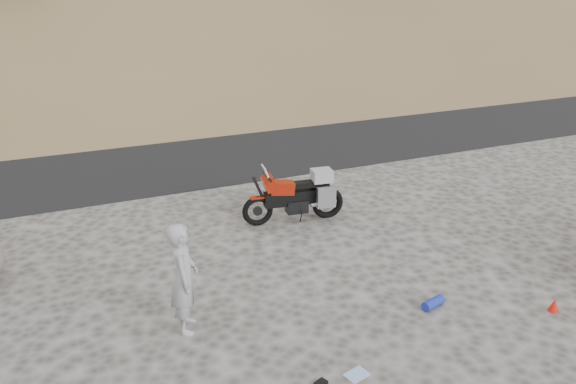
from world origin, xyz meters
name	(u,v)px	position (x,y,z in m)	size (l,w,h in m)	color
ground	(317,309)	(0.00, 0.00, 0.00)	(140.00, 140.00, 0.00)	#423F3D
road	(180,148)	(0.00, 9.00, 0.00)	(120.00, 7.00, 0.05)	black
motorcycle	(298,196)	(1.07, 3.06, 0.54)	(2.12, 0.77, 1.26)	black
man	(188,328)	(-1.90, 0.30, 0.00)	(0.60, 0.39, 1.64)	#9B9AA0
gear_blue_mat	(433,303)	(1.64, -0.65, 0.08)	(0.15, 0.15, 0.38)	#1A2C9C
gear_funnel	(554,305)	(3.24, -1.44, 0.10)	(0.16, 0.16, 0.21)	red
gear_glove_a	(321,383)	(-0.68, -1.51, 0.02)	(0.15, 0.11, 0.04)	black
gear_blue_cloth	(357,375)	(-0.18, -1.53, 0.01)	(0.30, 0.22, 0.01)	#94B1E4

